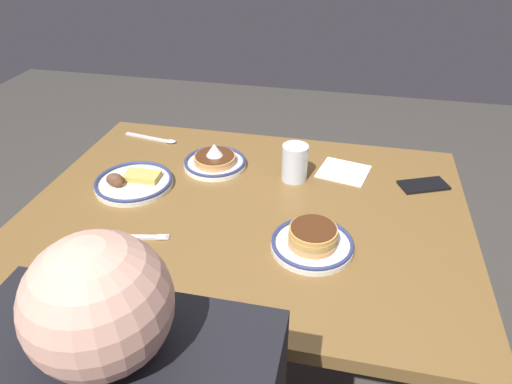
{
  "coord_description": "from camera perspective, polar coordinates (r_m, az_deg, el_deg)",
  "views": [
    {
      "loc": [
        -0.26,
        1.05,
        1.5
      ],
      "look_at": [
        -0.02,
        -0.03,
        0.78
      ],
      "focal_mm": 32.19,
      "sensor_mm": 36.0,
      "label": 1
    }
  ],
  "objects": [
    {
      "name": "plate_center_pancakes",
      "position": [
        1.16,
        7.03,
        -6.04
      ],
      "size": [
        0.21,
        0.21,
        0.06
      ],
      "color": "silver",
      "rests_on": "dining_table"
    },
    {
      "name": "tea_spoon",
      "position": [
        1.71,
        -12.15,
        6.44
      ],
      "size": [
        0.21,
        0.05,
        0.01
      ],
      "color": "silver",
      "rests_on": "dining_table"
    },
    {
      "name": "paper_napkin",
      "position": [
        1.5,
        10.81,
        2.52
      ],
      "size": [
        0.18,
        0.17,
        0.0
      ],
      "primitive_type": "cube",
      "rotation": [
        0.0,
        0.0,
        -0.22
      ],
      "color": "white",
      "rests_on": "dining_table"
    },
    {
      "name": "fork_near",
      "position": [
        1.23,
        -14.81,
        -5.42
      ],
      "size": [
        0.18,
        0.05,
        0.01
      ],
      "color": "silver",
      "rests_on": "dining_table"
    },
    {
      "name": "drinking_glass",
      "position": [
        1.42,
        4.83,
        3.44
      ],
      "size": [
        0.08,
        0.08,
        0.12
      ],
      "color": "silver",
      "rests_on": "dining_table"
    },
    {
      "name": "cell_phone",
      "position": [
        1.49,
        20.09,
        0.8
      ],
      "size": [
        0.16,
        0.12,
        0.01
      ],
      "primitive_type": "cube",
      "rotation": [
        0.0,
        0.0,
        0.41
      ],
      "color": "black",
      "rests_on": "dining_table"
    },
    {
      "name": "plate_near_main",
      "position": [
        1.5,
        -5.12,
        3.89
      ],
      "size": [
        0.2,
        0.2,
        0.08
      ],
      "color": "white",
      "rests_on": "dining_table"
    },
    {
      "name": "dining_table",
      "position": [
        1.38,
        -1.15,
        -5.52
      ],
      "size": [
        1.24,
        0.92,
        0.75
      ],
      "color": "brown",
      "rests_on": "ground_plane"
    },
    {
      "name": "plate_far_companion",
      "position": [
        1.44,
        -15.03,
        1.22
      ],
      "size": [
        0.24,
        0.24,
        0.05
      ],
      "color": "silver",
      "rests_on": "dining_table"
    },
    {
      "name": "ground_plane",
      "position": [
        1.85,
        -0.91,
        -21.37
      ],
      "size": [
        6.0,
        6.0,
        0.0
      ],
      "primitive_type": "plane",
      "color": "#3D3935"
    }
  ]
}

